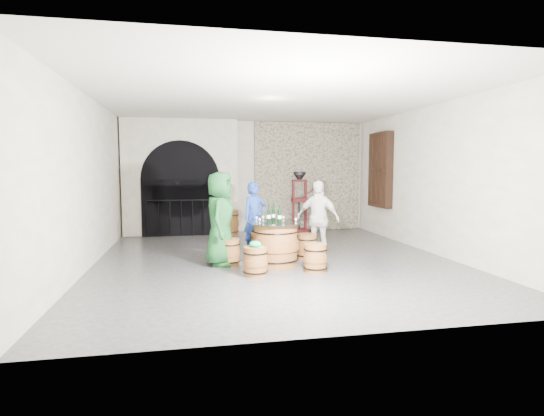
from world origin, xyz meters
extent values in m
plane|color=#323134|center=(0.00, 0.00, 0.00)|extent=(8.00, 8.00, 0.00)
plane|color=beige|center=(0.00, 4.00, 1.60)|extent=(8.00, 0.00, 8.00)
plane|color=beige|center=(0.00, -4.00, 1.60)|extent=(8.00, 0.00, 8.00)
plane|color=beige|center=(-3.50, 0.00, 1.60)|extent=(0.00, 8.00, 8.00)
plane|color=beige|center=(3.50, 0.00, 1.60)|extent=(0.00, 8.00, 8.00)
plane|color=beige|center=(0.00, 0.00, 3.20)|extent=(8.00, 8.00, 0.00)
cube|color=tan|center=(1.80, 3.94, 1.60)|extent=(3.20, 0.12, 3.18)
cube|color=beige|center=(-1.90, 3.75, 1.60)|extent=(3.10, 0.50, 3.18)
cube|color=black|center=(-1.90, 3.48, 0.78)|extent=(2.10, 0.03, 1.55)
cylinder|color=black|center=(-1.90, 3.48, 1.55)|extent=(2.10, 0.03, 2.10)
cylinder|color=black|center=(-1.90, 3.42, 0.98)|extent=(1.79, 0.04, 0.04)
cylinder|color=black|center=(-2.79, 3.42, 0.49)|extent=(0.02, 0.02, 0.98)
cylinder|color=black|center=(-2.50, 3.42, 0.49)|extent=(0.02, 0.02, 0.98)
cylinder|color=black|center=(-2.20, 3.42, 0.49)|extent=(0.02, 0.02, 0.98)
cylinder|color=black|center=(-1.90, 3.42, 0.49)|extent=(0.02, 0.02, 0.98)
cylinder|color=black|center=(-1.60, 3.42, 0.49)|extent=(0.02, 0.02, 0.98)
cylinder|color=black|center=(-1.31, 3.42, 0.49)|extent=(0.02, 0.02, 0.98)
cylinder|color=black|center=(-1.01, 3.42, 0.49)|extent=(0.02, 0.02, 0.98)
cube|color=black|center=(3.39, 2.40, 1.80)|extent=(0.20, 1.10, 2.00)
cube|color=black|center=(3.34, 2.40, 1.80)|extent=(0.06, 0.88, 1.76)
cube|color=black|center=(3.37, 2.40, 1.80)|extent=(0.22, 0.92, 0.06)
cube|color=black|center=(3.37, 2.11, 1.80)|extent=(0.22, 0.06, 1.80)
cube|color=black|center=(3.37, 2.40, 1.80)|extent=(0.22, 0.06, 1.80)
cube|color=black|center=(3.37, 2.69, 1.80)|extent=(0.22, 0.06, 1.80)
cylinder|color=brown|center=(-0.07, -0.47, 0.39)|extent=(0.83, 0.83, 0.79)
cylinder|color=brown|center=(-0.07, -0.47, 0.39)|extent=(0.89, 0.89, 0.17)
torus|color=black|center=(-0.07, -0.47, 0.13)|extent=(0.89, 0.89, 0.02)
torus|color=black|center=(-0.07, -0.47, 0.66)|extent=(0.89, 0.89, 0.02)
cylinder|color=brown|center=(-0.07, -0.47, 0.80)|extent=(0.85, 0.85, 0.02)
cylinder|color=black|center=(-0.07, -0.47, 0.82)|extent=(1.08, 1.08, 0.01)
cylinder|color=brown|center=(-0.94, -0.29, 0.24)|extent=(0.39, 0.39, 0.48)
cylinder|color=brown|center=(-0.94, -0.29, 0.24)|extent=(0.42, 0.42, 0.11)
torus|color=black|center=(-0.94, -0.29, 0.08)|extent=(0.43, 0.43, 0.02)
torus|color=black|center=(-0.94, -0.29, 0.41)|extent=(0.43, 0.43, 0.02)
cylinder|color=brown|center=(-0.94, -0.29, 0.49)|extent=(0.40, 0.40, 0.02)
cylinder|color=brown|center=(-0.22, 0.40, 0.24)|extent=(0.39, 0.39, 0.48)
cylinder|color=brown|center=(-0.22, 0.40, 0.24)|extent=(0.42, 0.42, 0.11)
torus|color=black|center=(-0.22, 0.40, 0.08)|extent=(0.43, 0.43, 0.02)
torus|color=black|center=(-0.22, 0.40, 0.41)|extent=(0.43, 0.43, 0.02)
cylinder|color=brown|center=(-0.22, 0.40, 0.49)|extent=(0.40, 0.40, 0.02)
cylinder|color=brown|center=(0.68, -0.01, 0.24)|extent=(0.39, 0.39, 0.48)
cylinder|color=brown|center=(0.68, -0.01, 0.24)|extent=(0.42, 0.42, 0.11)
torus|color=black|center=(0.68, -0.01, 0.08)|extent=(0.43, 0.43, 0.02)
torus|color=black|center=(0.68, -0.01, 0.41)|extent=(0.43, 0.43, 0.02)
cylinder|color=brown|center=(0.68, -0.01, 0.49)|extent=(0.40, 0.40, 0.02)
cylinder|color=brown|center=(0.53, -1.12, 0.24)|extent=(0.39, 0.39, 0.48)
cylinder|color=brown|center=(0.53, -1.12, 0.24)|extent=(0.42, 0.42, 0.11)
torus|color=black|center=(0.53, -1.12, 0.08)|extent=(0.43, 0.43, 0.02)
torus|color=black|center=(0.53, -1.12, 0.41)|extent=(0.43, 0.43, 0.02)
cylinder|color=brown|center=(0.53, -1.12, 0.49)|extent=(0.40, 0.40, 0.02)
cylinder|color=brown|center=(-0.57, -1.20, 0.24)|extent=(0.39, 0.39, 0.48)
cylinder|color=brown|center=(-0.57, -1.20, 0.24)|extent=(0.42, 0.42, 0.11)
torus|color=black|center=(-0.57, -1.20, 0.08)|extent=(0.43, 0.43, 0.02)
torus|color=black|center=(-0.57, -1.20, 0.41)|extent=(0.43, 0.43, 0.02)
cylinder|color=brown|center=(-0.57, -1.20, 0.49)|extent=(0.40, 0.40, 0.02)
ellipsoid|color=#0E9B53|center=(-0.57, -1.20, 0.55)|extent=(0.20, 0.20, 0.11)
cylinder|color=#0E9B53|center=(-0.49, -1.23, 0.51)|extent=(0.13, 0.13, 0.01)
imported|color=#13451E|center=(-1.10, -0.26, 0.89)|extent=(0.77, 0.98, 1.78)
imported|color=#1C399A|center=(-0.28, 0.76, 0.78)|extent=(0.67, 0.57, 1.55)
imported|color=silver|center=(0.96, 0.17, 0.80)|extent=(0.97, 0.88, 1.59)
cylinder|color=black|center=(-0.20, -0.42, 0.94)|extent=(0.07, 0.07, 0.22)
cylinder|color=white|center=(-0.20, -0.42, 0.93)|extent=(0.08, 0.08, 0.06)
cone|color=black|center=(-0.20, -0.42, 1.06)|extent=(0.07, 0.07, 0.05)
cylinder|color=black|center=(-0.20, -0.42, 1.12)|extent=(0.03, 0.03, 0.07)
cylinder|color=black|center=(0.00, -0.53, 0.94)|extent=(0.07, 0.07, 0.22)
cylinder|color=white|center=(0.00, -0.53, 0.93)|extent=(0.08, 0.08, 0.06)
cone|color=black|center=(0.00, -0.53, 1.06)|extent=(0.07, 0.07, 0.05)
cylinder|color=black|center=(0.00, -0.53, 1.12)|extent=(0.03, 0.03, 0.07)
cylinder|color=black|center=(-0.07, -0.28, 0.94)|extent=(0.07, 0.07, 0.22)
cylinder|color=white|center=(-0.07, -0.28, 0.93)|extent=(0.08, 0.08, 0.06)
cone|color=black|center=(-0.07, -0.28, 1.06)|extent=(0.07, 0.07, 0.05)
cylinder|color=black|center=(-0.07, -0.28, 1.12)|extent=(0.03, 0.03, 0.07)
cylinder|color=brown|center=(-0.59, 3.36, 0.34)|extent=(0.48, 0.48, 0.67)
cylinder|color=brown|center=(-0.59, 3.36, 0.34)|extent=(0.51, 0.51, 0.15)
torus|color=black|center=(-0.59, 3.36, 0.11)|extent=(0.52, 0.52, 0.02)
torus|color=black|center=(-0.59, 3.36, 0.57)|extent=(0.52, 0.52, 0.02)
cylinder|color=brown|center=(-0.59, 3.36, 0.68)|extent=(0.49, 0.49, 0.02)
cube|color=#480C10|center=(1.45, 3.57, 0.05)|extent=(0.48, 0.39, 0.09)
cube|color=#480C10|center=(1.45, 3.57, 0.94)|extent=(0.44, 0.28, 0.11)
cube|color=#480C10|center=(1.45, 3.57, 1.49)|extent=(0.43, 0.12, 0.06)
cylinder|color=black|center=(1.45, 3.57, 0.55)|extent=(0.05, 0.05, 0.92)
cylinder|color=black|center=(1.45, 3.57, 1.70)|extent=(0.35, 0.35, 0.08)
cone|color=black|center=(1.45, 3.57, 1.59)|extent=(0.35, 0.35, 0.18)
cube|color=#480C10|center=(1.27, 3.57, 0.78)|extent=(0.07, 0.07, 1.47)
cube|color=#480C10|center=(1.64, 3.57, 0.78)|extent=(0.07, 0.07, 1.47)
cylinder|color=#480C10|center=(1.73, 3.53, 1.15)|extent=(0.39, 0.03, 0.29)
cube|color=silver|center=(2.05, 3.86, 1.35)|extent=(0.18, 0.10, 0.22)
camera|label=1|loc=(-1.65, -8.28, 1.84)|focal=28.00mm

